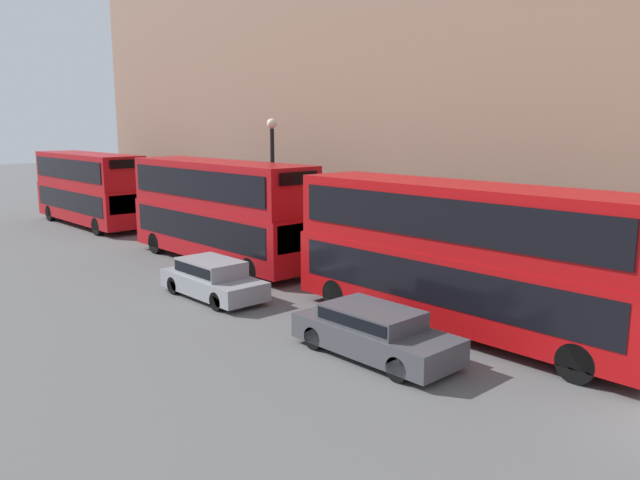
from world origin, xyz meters
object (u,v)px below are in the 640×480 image
bus_leading (462,252)px  car_dark_sedan (374,331)px  bus_third_in_queue (89,186)px  bus_second_in_queue (219,208)px  pedestrian (269,236)px  car_hatchback (212,278)px

bus_leading → car_dark_sedan: (-3.40, 0.33, -1.71)m
bus_third_in_queue → car_dark_sedan: bus_third_in_queue is taller
bus_third_in_queue → car_dark_sedan: bearing=-97.4°
bus_leading → bus_second_in_queue: bus_second_in_queue is taller
car_dark_sedan → bus_third_in_queue: bearing=82.6°
bus_third_in_queue → pedestrian: bearing=-78.5°
bus_leading → car_dark_sedan: bus_leading is taller
bus_second_in_queue → car_dark_sedan: bearing=-105.4°
car_dark_sedan → pedestrian: (6.23, 12.45, 0.14)m
bus_third_in_queue → bus_leading: bearing=-90.0°
car_dark_sedan → car_hatchback: car_hatchback is taller
bus_third_in_queue → pedestrian: 14.27m
bus_leading → pedestrian: size_ratio=6.29×
bus_third_in_queue → car_dark_sedan: 26.62m
bus_second_in_queue → pedestrian: bus_second_in_queue is taller
bus_leading → pedestrian: (2.83, 12.78, -1.57)m
car_dark_sedan → pedestrian: pedestrian is taller
bus_leading → car_dark_sedan: 3.82m
car_hatchback → pedestrian: size_ratio=2.42×
bus_third_in_queue → pedestrian: bus_third_in_queue is taller
bus_leading → bus_third_in_queue: bus_leading is taller
bus_leading → car_hatchback: 8.92m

